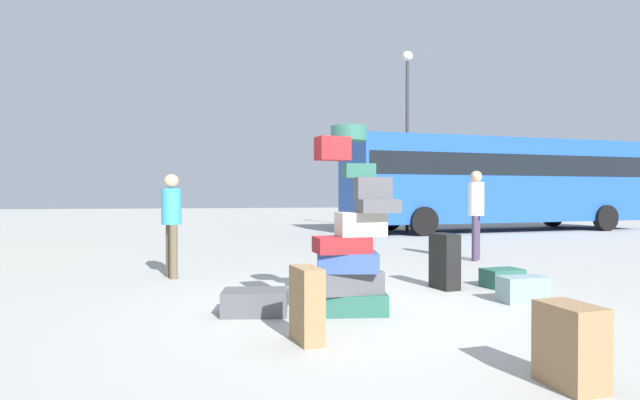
# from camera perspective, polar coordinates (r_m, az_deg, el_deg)

# --- Properties ---
(ground_plane) EXTENTS (80.00, 80.00, 0.00)m
(ground_plane) POSITION_cam_1_polar(r_m,az_deg,el_deg) (5.59, 4.81, -12.66)
(ground_plane) COLOR #9E9E99
(suitcase_tower) EXTENTS (0.92, 0.77, 2.03)m
(suitcase_tower) POSITION_cam_1_polar(r_m,az_deg,el_deg) (5.33, 3.76, -5.21)
(suitcase_tower) COLOR #26594C
(suitcase_tower) RESTS_ON ground
(suitcase_black_left_side) EXTENTS (0.31, 0.45, 0.75)m
(suitcase_black_left_side) POSITION_cam_1_polar(r_m,az_deg,el_deg) (6.97, 14.18, -6.86)
(suitcase_black_left_side) COLOR black
(suitcase_black_left_side) RESTS_ON ground
(suitcase_charcoal_foreground_far) EXTENTS (0.74, 0.51, 0.26)m
(suitcase_charcoal_foreground_far) POSITION_cam_1_polar(r_m,az_deg,el_deg) (5.44, -7.51, -11.62)
(suitcase_charcoal_foreground_far) COLOR #4C4C51
(suitcase_charcoal_foreground_far) RESTS_ON ground
(suitcase_brown_white_trunk) EXTENTS (0.33, 0.45, 0.56)m
(suitcase_brown_white_trunk) POSITION_cam_1_polar(r_m,az_deg,el_deg) (3.83, 26.95, -14.76)
(suitcase_brown_white_trunk) COLOR olive
(suitcase_brown_white_trunk) RESTS_ON ground
(suitcase_brown_right_side) EXTENTS (0.27, 0.44, 0.66)m
(suitcase_brown_right_side) POSITION_cam_1_polar(r_m,az_deg,el_deg) (4.40, -1.53, -11.97)
(suitcase_brown_right_side) COLOR olive
(suitcase_brown_right_side) RESTS_ON ground
(suitcase_slate_upright_blue) EXTENTS (0.56, 0.33, 0.31)m
(suitcase_slate_upright_blue) POSITION_cam_1_polar(r_m,az_deg,el_deg) (6.45, 22.36, -9.51)
(suitcase_slate_upright_blue) COLOR gray
(suitcase_slate_upright_blue) RESTS_ON ground
(suitcase_teal_foreground_near) EXTENTS (0.57, 0.43, 0.25)m
(suitcase_teal_foreground_near) POSITION_cam_1_polar(r_m,az_deg,el_deg) (7.38, 20.31, -8.43)
(suitcase_teal_foreground_near) COLOR #26594C
(suitcase_teal_foreground_near) RESTS_ON ground
(person_bearded_onlooker) EXTENTS (0.30, 0.33, 1.60)m
(person_bearded_onlooker) POSITION_cam_1_polar(r_m,az_deg,el_deg) (7.92, -16.77, -1.76)
(person_bearded_onlooker) COLOR brown
(person_bearded_onlooker) RESTS_ON ground
(person_tourist_with_camera) EXTENTS (0.30, 0.30, 1.74)m
(person_tourist_with_camera) POSITION_cam_1_polar(r_m,az_deg,el_deg) (10.04, 17.57, -0.75)
(person_tourist_with_camera) COLOR #3F334C
(person_tourist_with_camera) RESTS_ON ground
(parked_bus) EXTENTS (11.11, 3.72, 3.15)m
(parked_bus) POSITION_cam_1_polar(r_m,az_deg,el_deg) (18.43, 19.70, 2.36)
(parked_bus) COLOR #1E4CA5
(parked_bus) RESTS_ON ground
(lamp_post) EXTENTS (0.36, 0.36, 6.23)m
(lamp_post) POSITION_cam_1_polar(r_m,az_deg,el_deg) (17.59, 10.05, 9.74)
(lamp_post) COLOR #333338
(lamp_post) RESTS_ON ground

